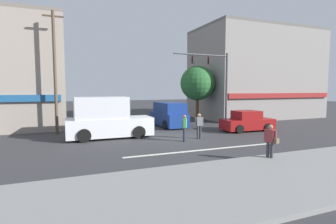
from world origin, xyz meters
TOP-DOWN VIEW (x-y plane):
  - ground_plane at (0.00, 0.00)m, footprint 120.00×120.00m
  - lane_marking_stripe at (0.00, -3.50)m, footprint 9.00×0.24m
  - sidewalk_curb at (0.00, -8.50)m, footprint 40.00×5.00m
  - building_right_corner at (13.98, 9.38)m, footprint 13.79×8.34m
  - street_tree at (5.52, 7.78)m, footprint 3.47×3.47m
  - utility_pole_near_left at (-7.53, 4.85)m, footprint 1.40×0.22m
  - traffic_light_mast at (4.56, 2.72)m, footprint 4.89×0.28m
  - box_truck_waiting_far at (-4.39, 1.94)m, footprint 5.60×2.24m
  - sedan_parked_curbside at (6.28, 0.93)m, footprint 4.16×2.00m
  - van_crossing_rightbound at (1.47, 5.46)m, footprint 2.20×4.68m
  - pedestrian_foreground_with_bag at (1.64, -6.52)m, footprint 0.40×0.69m
  - pedestrian_mid_crossing at (-0.06, -1.01)m, footprint 0.39×0.47m
  - pedestrian_far_side at (1.20, -0.59)m, footprint 0.57×0.26m

SIDE VIEW (x-z plane):
  - ground_plane at x=0.00m, z-range 0.00..0.00m
  - lane_marking_stripe at x=0.00m, z-range 0.00..0.01m
  - sidewalk_curb at x=0.00m, z-range 0.00..0.16m
  - sedan_parked_curbside at x=6.28m, z-range -0.08..1.50m
  - pedestrian_mid_crossing at x=-0.06m, z-range 0.11..1.78m
  - pedestrian_far_side at x=1.20m, z-range 0.11..1.78m
  - pedestrian_foreground_with_bag at x=1.64m, z-range 0.12..1.79m
  - van_crossing_rightbound at x=1.47m, z-range -0.05..2.06m
  - box_truck_waiting_far at x=-4.39m, z-range -0.12..2.63m
  - street_tree at x=5.52m, z-range 1.05..6.65m
  - traffic_light_mast at x=4.56m, z-range 1.08..7.28m
  - utility_pole_near_left at x=-7.53m, z-range 0.15..8.92m
  - building_right_corner at x=13.98m, z-range 0.00..10.06m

